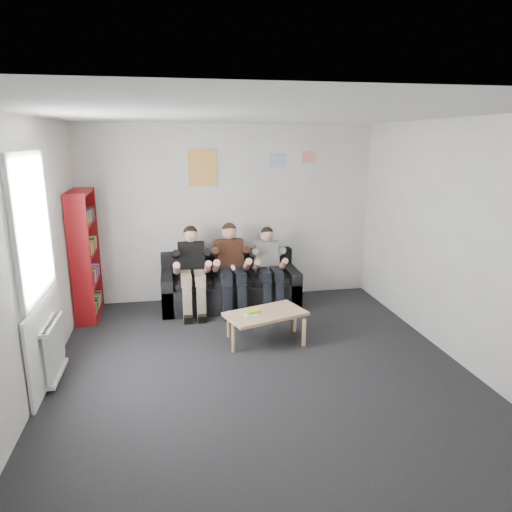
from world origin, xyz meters
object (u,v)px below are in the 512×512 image
(sofa, at_px, (230,287))
(coffee_table, at_px, (266,316))
(person_right, at_px, (269,268))
(person_middle, at_px, (231,268))
(person_left, at_px, (192,271))
(bookshelf, at_px, (86,255))

(sofa, height_order, coffee_table, sofa)
(coffee_table, relative_size, person_right, 0.80)
(person_right, bearing_deg, person_middle, 179.17)
(person_left, xyz_separation_m, person_right, (1.13, 0.00, -0.02))
(coffee_table, xyz_separation_m, person_left, (-0.83, 1.20, 0.28))
(person_middle, xyz_separation_m, person_right, (0.57, 0.00, -0.03))
(person_left, relative_size, person_right, 1.04)
(sofa, relative_size, person_left, 1.62)
(person_middle, bearing_deg, bookshelf, 169.46)
(sofa, xyz_separation_m, person_left, (-0.57, -0.19, 0.34))
(bookshelf, distance_m, person_right, 2.61)
(person_middle, bearing_deg, sofa, 82.20)
(sofa, distance_m, coffee_table, 1.42)
(bookshelf, height_order, person_left, bookshelf)
(sofa, bearing_deg, person_left, -161.39)
(sofa, distance_m, person_right, 0.68)
(bookshelf, relative_size, coffee_table, 1.87)
(coffee_table, distance_m, person_right, 1.27)
(coffee_table, height_order, person_middle, person_middle)
(sofa, distance_m, person_middle, 0.40)
(coffee_table, xyz_separation_m, person_right, (0.30, 1.20, 0.26))
(bookshelf, bearing_deg, person_right, -4.21)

